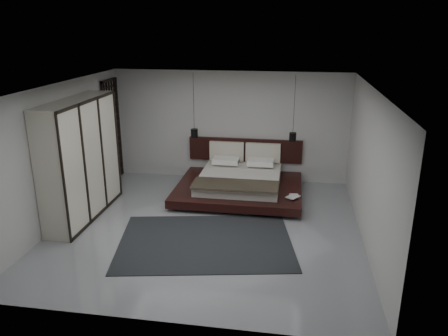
% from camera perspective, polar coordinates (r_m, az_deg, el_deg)
% --- Properties ---
extents(floor, '(6.00, 6.00, 0.00)m').
position_cam_1_polar(floor, '(8.88, -2.10, -7.69)').
color(floor, gray).
rests_on(floor, ground).
extents(ceiling, '(6.00, 6.00, 0.00)m').
position_cam_1_polar(ceiling, '(8.06, -2.34, 10.51)').
color(ceiling, white).
rests_on(ceiling, wall_back).
extents(wall_back, '(6.00, 0.00, 6.00)m').
position_cam_1_polar(wall_back, '(11.22, 0.79, 5.47)').
color(wall_back, '#B4B4B2').
rests_on(wall_back, floor).
extents(wall_front, '(6.00, 0.00, 6.00)m').
position_cam_1_polar(wall_front, '(5.66, -8.21, -8.00)').
color(wall_front, '#B4B4B2').
rests_on(wall_front, floor).
extents(wall_left, '(0.00, 6.00, 6.00)m').
position_cam_1_polar(wall_left, '(9.41, -20.45, 1.77)').
color(wall_left, '#B4B4B2').
rests_on(wall_left, floor).
extents(wall_right, '(0.00, 6.00, 6.00)m').
position_cam_1_polar(wall_right, '(8.33, 18.46, -0.06)').
color(wall_right, '#B4B4B2').
rests_on(wall_right, floor).
extents(lattice_screen, '(0.05, 0.90, 2.60)m').
position_cam_1_polar(lattice_screen, '(11.53, -14.35, 4.73)').
color(lattice_screen, black).
rests_on(lattice_screen, floor).
extents(bed, '(2.92, 2.45, 1.10)m').
position_cam_1_polar(bed, '(10.44, 2.07, -1.86)').
color(bed, black).
rests_on(bed, floor).
extents(book_lower, '(0.23, 0.28, 0.02)m').
position_cam_1_polar(book_lower, '(9.75, 8.59, -3.64)').
color(book_lower, '#99724C').
rests_on(book_lower, bed).
extents(book_upper, '(0.35, 0.37, 0.02)m').
position_cam_1_polar(book_upper, '(9.71, 8.47, -3.57)').
color(book_upper, '#99724C').
rests_on(book_upper, book_lower).
extents(pendant_left, '(0.17, 0.17, 1.57)m').
position_cam_1_polar(pendant_left, '(10.78, -3.90, 4.60)').
color(pendant_left, black).
rests_on(pendant_left, ceiling).
extents(pendant_right, '(0.16, 0.16, 1.56)m').
position_cam_1_polar(pendant_right, '(10.51, 8.97, 4.10)').
color(pendant_right, black).
rests_on(pendant_right, ceiling).
extents(wardrobe, '(0.60, 2.53, 2.48)m').
position_cam_1_polar(wardrobe, '(9.46, -18.23, 1.08)').
color(wardrobe, beige).
rests_on(wardrobe, floor).
extents(rug, '(3.57, 2.84, 0.01)m').
position_cam_1_polar(rug, '(8.31, -2.43, -9.59)').
color(rug, black).
rests_on(rug, floor).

